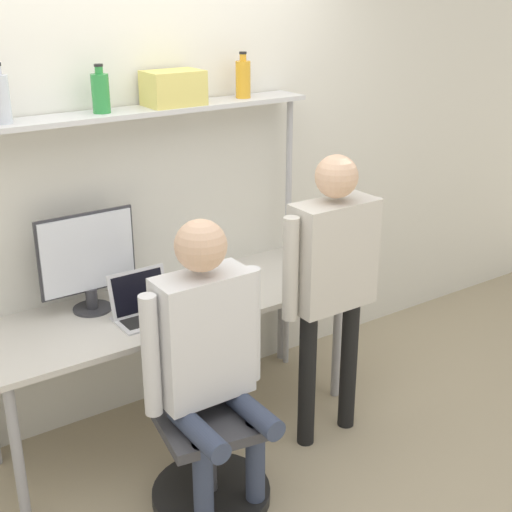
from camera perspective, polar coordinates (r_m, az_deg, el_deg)
name	(u,v)px	position (r m, az deg, el deg)	size (l,w,h in m)	color
ground_plane	(208,456)	(3.85, -3.85, -15.66)	(12.00, 12.00, 0.00)	tan
wall_back	(133,174)	(3.83, -9.82, 6.48)	(8.00, 0.06, 2.70)	silver
desk	(171,315)	(3.76, -6.83, -4.74)	(1.96, 0.66, 0.74)	beige
shelf_unit	(145,161)	(3.67, -8.89, 7.54)	(1.87, 0.23, 1.71)	silver
monitor	(88,258)	(3.62, -13.31, -0.18)	(0.50, 0.20, 0.51)	#333338
laptop	(143,305)	(3.58, -9.04, -3.87)	(0.31, 0.23, 0.23)	silver
cell_phone	(200,307)	(3.66, -4.47, -4.08)	(0.07, 0.15, 0.01)	#264C8C
office_chair	(207,444)	(3.45, -3.95, -14.79)	(0.56, 0.56, 0.92)	black
person_seated	(208,346)	(3.12, -3.89, -7.21)	(0.59, 0.47, 1.39)	#38425B
person_standing	(333,266)	(3.55, 6.16, -0.84)	(0.60, 0.21, 1.54)	black
bottle_green	(101,92)	(3.52, -12.33, 12.67)	(0.08, 0.08, 0.23)	#2D8C3F
bottle_amber	(243,78)	(3.89, -1.04, 14.02)	(0.08, 0.08, 0.24)	gold
bottle_clear	(1,98)	(3.37, -19.76, 11.81)	(0.08, 0.08, 0.26)	silver
storage_box	(173,88)	(3.68, -6.63, 13.20)	(0.29, 0.20, 0.17)	#DBCC66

